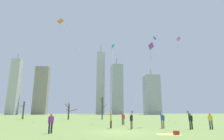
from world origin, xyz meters
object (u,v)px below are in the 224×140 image
kite_flyer_far_back_red (150,88)px  bystander_watching_nearby (210,120)px  kite_flyer_foreground_right_yellow (176,90)px  distant_kite_drifting_right_pink (178,44)px  kite_flyer_midfield_left_orange (110,97)px  bare_tree_far_right_edge (69,111)px  kite_flyer_foreground_left_purple (136,101)px  picnic_spot (173,133)px  bare_tree_center (102,107)px  kite_flyer_midfield_right_teal (111,105)px  bare_tree_right_of_center (23,110)px  distant_kite_drifting_left_blue (155,44)px  bystander_strolling_midfield (51,122)px

kite_flyer_far_back_red → bystander_watching_nearby: 7.12m
kite_flyer_foreground_right_yellow → distant_kite_drifting_right_pink: bearing=59.8°
kite_flyer_midfield_left_orange → bare_tree_far_right_edge: 21.23m
kite_flyer_far_back_red → distant_kite_drifting_right_pink: 25.83m
kite_flyer_far_back_red → bare_tree_far_right_edge: (-11.25, 26.56, -2.26)m
bystander_watching_nearby → kite_flyer_foreground_left_purple: bearing=166.1°
picnic_spot → bare_tree_center: 31.43m
kite_flyer_foreground_right_yellow → picnic_spot: size_ratio=7.61×
kite_flyer_midfield_right_teal → bare_tree_center: bearing=88.2°
bare_tree_right_of_center → bare_tree_far_right_edge: bare_tree_right_of_center is taller
kite_flyer_foreground_left_purple → kite_flyer_foreground_right_yellow: size_ratio=0.74×
kite_flyer_midfield_left_orange → kite_flyer_far_back_red: kite_flyer_far_back_red is taller
kite_flyer_far_back_red → bare_tree_far_right_edge: kite_flyer_far_back_red is taller
kite_flyer_midfield_left_orange → bare_tree_right_of_center: kite_flyer_midfield_left_orange is taller
kite_flyer_far_back_red → kite_flyer_foreground_right_yellow: bearing=-22.9°
kite_flyer_midfield_left_orange → distant_kite_drifting_left_blue: (13.38, 15.26, 14.60)m
kite_flyer_midfield_left_orange → kite_flyer_far_back_red: (3.69, -6.80, 0.49)m
kite_flyer_foreground_right_yellow → picnic_spot: (-2.49, -3.86, -3.93)m
kite_flyer_foreground_right_yellow → bare_tree_far_right_edge: bearing=116.4°
kite_flyer_midfield_right_teal → kite_flyer_far_back_red: bearing=-37.4°
bystander_strolling_midfield → kite_flyer_foreground_right_yellow: bearing=8.2°
kite_flyer_foreground_left_purple → bare_tree_right_of_center: bearing=126.5°
kite_flyer_foreground_right_yellow → distant_kite_drifting_right_pink: size_ratio=0.84×
kite_flyer_foreground_right_yellow → kite_flyer_far_back_red: bearing=157.1°
bystander_strolling_midfield → distant_kite_drifting_left_blue: distant_kite_drifting_left_blue is taller
kite_flyer_far_back_red → bare_tree_center: size_ratio=3.79×
picnic_spot → bare_tree_right_of_center: size_ratio=0.48×
kite_flyer_midfield_left_orange → bystander_watching_nearby: kite_flyer_midfield_left_orange is taller
kite_flyer_foreground_left_purple → kite_flyer_foreground_right_yellow: 4.45m
bystander_watching_nearby → distant_kite_drifting_right_pink: 25.82m
picnic_spot → bare_tree_far_right_edge: 33.47m
kite_flyer_far_back_red → picnic_spot: bearing=-90.2°
picnic_spot → bystander_watching_nearby: bearing=33.3°
kite_flyer_midfield_left_orange → kite_flyer_foreground_right_yellow: (6.16, -7.84, 0.19)m
picnic_spot → kite_flyer_foreground_left_purple: bearing=102.2°
kite_flyer_foreground_right_yellow → bare_tree_right_of_center: (-25.28, 31.09, -1.77)m
bare_tree_center → kite_flyer_midfield_right_teal: bearing=-91.8°
picnic_spot → bare_tree_center: bearing=95.8°
kite_flyer_midfield_right_teal → picnic_spot: (3.90, -7.90, -2.42)m
bystander_strolling_midfield → bare_tree_right_of_center: bare_tree_right_of_center is taller
kite_flyer_foreground_left_purple → bare_tree_center: 25.27m
bystander_strolling_midfield → bare_tree_far_right_edge: bearing=92.9°
distant_kite_drifting_left_blue → kite_flyer_midfield_right_teal: bearing=-125.5°
distant_kite_drifting_right_pink → bystander_strolling_midfield: bearing=-138.3°
kite_flyer_midfield_right_teal → kite_flyer_foreground_left_purple: size_ratio=1.23×
distant_kite_drifting_right_pink → bare_tree_far_right_edge: size_ratio=4.84×
kite_flyer_foreground_right_yellow → kite_flyer_midfield_right_teal: bearing=147.7°
kite_flyer_midfield_right_teal → bystander_watching_nearby: (10.11, -3.82, -1.61)m
distant_kite_drifting_left_blue → bare_tree_right_of_center: (-32.50, 7.99, -16.18)m
kite_flyer_midfield_left_orange → kite_flyer_foreground_right_yellow: size_ratio=0.99×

